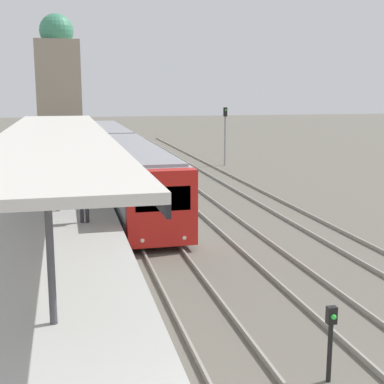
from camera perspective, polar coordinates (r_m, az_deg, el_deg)
platform_canopy at (r=22.08m, az=-14.35°, el=5.96°), size 4.00×27.65×3.24m
person_on_platform at (r=20.14m, az=-11.45°, el=-0.49°), size 0.40×0.40×1.66m
train_near at (r=34.68m, az=-7.81°, el=3.83°), size 2.61×31.55×3.19m
signal_post_near at (r=11.51m, az=14.57°, el=-14.57°), size 0.20×0.21×1.63m
signal_mast_far at (r=42.54m, az=3.55°, el=6.74°), size 0.28×0.29×4.60m
distant_domed_building at (r=54.81m, az=-14.01°, el=10.84°), size 4.20×4.20×13.17m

